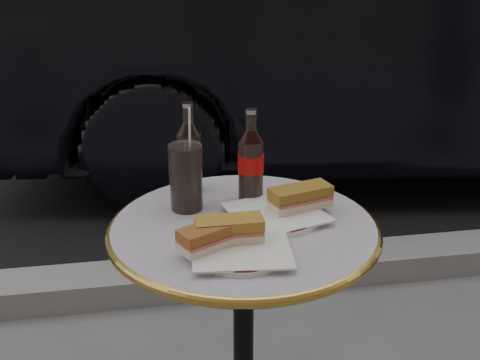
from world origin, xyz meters
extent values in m
cube|color=black|center=(0.00, 5.00, 0.00)|extent=(40.00, 8.00, 0.00)
cube|color=gray|center=(0.00, 0.90, 0.05)|extent=(40.00, 0.20, 0.12)
cylinder|color=silver|center=(-0.03, -0.13, 0.74)|extent=(0.26, 0.26, 0.01)
cylinder|color=white|center=(0.08, 0.02, 0.74)|extent=(0.23, 0.23, 0.01)
cube|color=brown|center=(-0.09, -0.12, 0.77)|extent=(0.15, 0.12, 0.05)
cube|color=#A5752A|center=(-0.05, -0.10, 0.77)|extent=(0.14, 0.07, 0.05)
cube|color=olive|center=(0.14, 0.04, 0.77)|extent=(0.16, 0.11, 0.05)
cylinder|color=black|center=(-0.12, 0.11, 0.81)|extent=(0.09, 0.09, 0.16)
imported|color=black|center=(1.33, 2.15, 0.77)|extent=(2.22, 4.86, 1.54)
camera|label=1|loc=(-0.22, -1.21, 1.34)|focal=45.00mm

